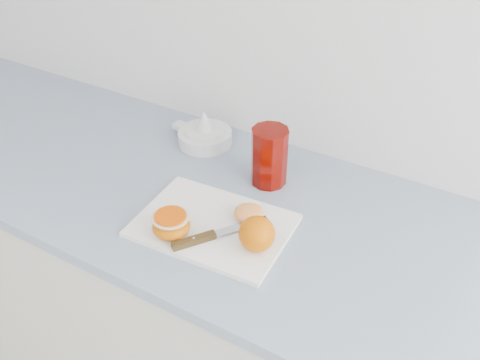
% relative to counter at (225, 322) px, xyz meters
% --- Properties ---
extents(counter, '(2.62, 0.64, 0.89)m').
position_rel_counter_xyz_m(counter, '(0.00, 0.00, 0.00)').
color(counter, beige).
rests_on(counter, ground).
extents(cutting_board, '(0.34, 0.26, 0.01)m').
position_rel_counter_xyz_m(cutting_board, '(0.04, -0.10, 0.45)').
color(cutting_board, white).
rests_on(cutting_board, counter).
extents(whole_orange, '(0.08, 0.08, 0.08)m').
position_rel_counter_xyz_m(whole_orange, '(0.16, -0.12, 0.49)').
color(whole_orange, '#CA4C00').
rests_on(whole_orange, cutting_board).
extents(half_orange, '(0.08, 0.08, 0.05)m').
position_rel_counter_xyz_m(half_orange, '(-0.02, -0.17, 0.48)').
color(half_orange, '#CA4C00').
rests_on(half_orange, cutting_board).
extents(squeezed_shell, '(0.07, 0.07, 0.03)m').
position_rel_counter_xyz_m(squeezed_shell, '(0.10, -0.04, 0.47)').
color(squeezed_shell, orange).
rests_on(squeezed_shell, cutting_board).
extents(paring_knife, '(0.14, 0.19, 0.01)m').
position_rel_counter_xyz_m(paring_knife, '(0.05, -0.15, 0.46)').
color(paring_knife, '#443118').
rests_on(paring_knife, cutting_board).
extents(citrus_juicer, '(0.19, 0.15, 0.10)m').
position_rel_counter_xyz_m(citrus_juicer, '(-0.17, 0.19, 0.47)').
color(citrus_juicer, white).
rests_on(citrus_juicer, counter).
extents(red_tumbler, '(0.09, 0.09, 0.15)m').
position_rel_counter_xyz_m(red_tumbler, '(0.06, 0.12, 0.51)').
color(red_tumbler, '#630500').
rests_on(red_tumbler, counter).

